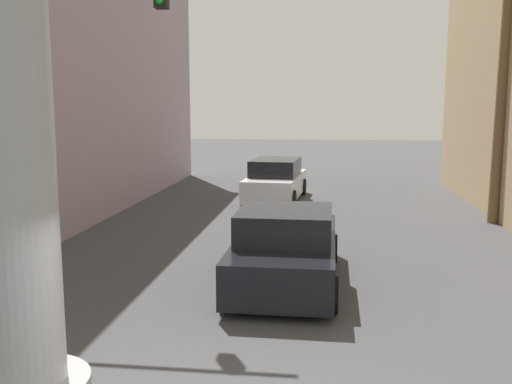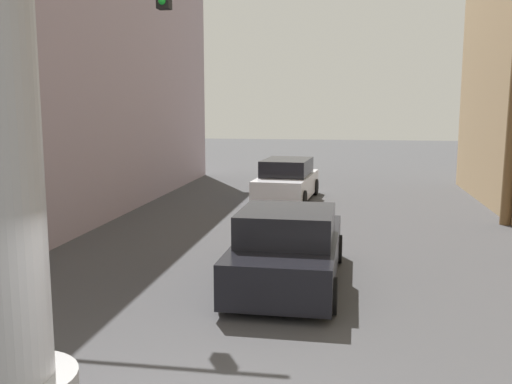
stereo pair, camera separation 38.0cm
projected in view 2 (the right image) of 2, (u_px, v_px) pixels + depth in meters
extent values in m
plane|color=#424244|center=(286.00, 238.00, 15.41)|extent=(88.22, 88.22, 0.00)
sphere|color=green|center=(162.00, 1.00, 10.48)|extent=(0.14, 0.14, 0.14)
cylinder|color=black|center=(257.00, 246.00, 13.23)|extent=(0.23, 0.64, 0.64)
cylinder|color=black|center=(337.00, 249.00, 12.92)|extent=(0.23, 0.64, 0.64)
cylinder|color=black|center=(226.00, 290.00, 10.07)|extent=(0.23, 0.64, 0.64)
cylinder|color=black|center=(331.00, 296.00, 9.76)|extent=(0.23, 0.64, 0.64)
cube|color=black|center=(289.00, 255.00, 11.46)|extent=(1.99, 4.65, 0.80)
cube|color=black|center=(287.00, 225.00, 11.01)|extent=(1.80, 1.96, 0.60)
cylinder|color=black|center=(273.00, 186.00, 23.03)|extent=(0.27, 0.65, 0.64)
cylinder|color=black|center=(315.00, 187.00, 22.63)|extent=(0.27, 0.65, 0.64)
cylinder|color=black|center=(255.00, 198.00, 20.05)|extent=(0.27, 0.65, 0.64)
cylinder|color=black|center=(303.00, 199.00, 19.66)|extent=(0.27, 0.65, 0.64)
cube|color=silver|center=(287.00, 186.00, 21.31)|extent=(2.11, 4.54, 0.80)
cube|color=black|center=(287.00, 167.00, 21.20)|extent=(1.82, 2.55, 0.60)
cylinder|color=brown|center=(33.00, 94.00, 15.47)|extent=(0.43, 0.44, 7.71)
cylinder|color=brown|center=(137.00, 80.00, 22.75)|extent=(0.71, 0.52, 9.12)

